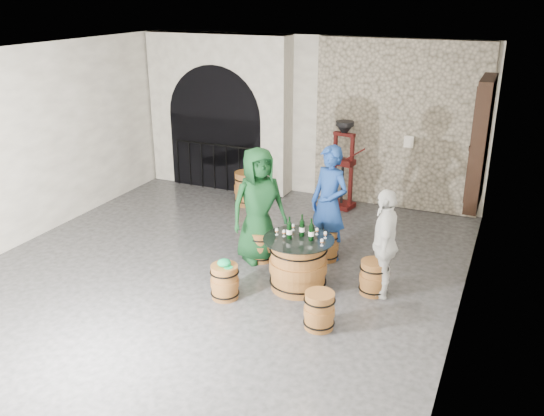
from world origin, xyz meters
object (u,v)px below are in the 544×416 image
at_px(barrel_stool_far, 326,245).
at_px(person_blue, 329,204).
at_px(wine_bottle_center, 311,232).
at_px(barrel_stool_right, 373,278).
at_px(person_white, 384,243).
at_px(barrel_table, 298,264).
at_px(wine_bottle_right, 302,227).
at_px(wine_bottle_left, 289,230).
at_px(side_barrel, 247,188).
at_px(barrel_stool_left, 261,246).
at_px(corking_press, 343,158).
at_px(barrel_stool_near_right, 319,310).
at_px(barrel_stool_near_left, 225,282).
at_px(person_green, 258,205).

relative_size(barrel_stool_far, person_blue, 0.27).
height_order(barrel_stool_far, wine_bottle_center, wine_bottle_center).
distance_m(barrel_stool_right, person_white, 0.55).
bearing_deg(barrel_table, wine_bottle_right, 86.92).
height_order(barrel_stool_far, wine_bottle_left, wine_bottle_left).
height_order(barrel_table, wine_bottle_right, wine_bottle_right).
relative_size(barrel_stool_far, side_barrel, 0.74).
height_order(person_blue, wine_bottle_left, person_blue).
bearing_deg(barrel_stool_left, corking_press, 80.53).
xyz_separation_m(barrel_table, wine_bottle_right, (0.01, 0.11, 0.52)).
bearing_deg(side_barrel, corking_press, 18.56).
height_order(barrel_stool_left, barrel_stool_near_right, same).
xyz_separation_m(barrel_stool_right, side_barrel, (-3.20, 2.52, 0.09)).
xyz_separation_m(barrel_stool_far, side_barrel, (-2.24, 1.74, 0.09)).
bearing_deg(side_barrel, barrel_stool_near_right, -52.59).
height_order(barrel_stool_near_left, person_green, person_green).
relative_size(wine_bottle_left, wine_bottle_center, 1.00).
bearing_deg(person_green, side_barrel, 70.96).
relative_size(person_blue, wine_bottle_left, 5.64).
height_order(barrel_stool_far, barrel_stool_near_left, same).
relative_size(barrel_table, corking_press, 0.58).
height_order(person_green, person_white, person_green).
xyz_separation_m(person_green, corking_press, (0.52, 2.74, 0.09)).
xyz_separation_m(barrel_stool_near_right, person_green, (-1.54, 1.51, 0.67)).
distance_m(person_green, person_blue, 1.10).
bearing_deg(side_barrel, barrel_stool_near_left, -68.66).
height_order(barrel_table, person_white, person_white).
height_order(person_white, side_barrel, person_white).
distance_m(person_blue, corking_press, 2.32).
relative_size(barrel_stool_far, person_white, 0.32).
bearing_deg(barrel_table, barrel_stool_near_left, -141.04).
xyz_separation_m(wine_bottle_left, wine_bottle_center, (0.30, 0.06, 0.00)).
bearing_deg(wine_bottle_right, person_white, 10.11).
bearing_deg(barrel_table, wine_bottle_left, -159.17).
relative_size(barrel_stool_left, barrel_stool_near_right, 1.00).
relative_size(barrel_stool_left, person_white, 0.32).
height_order(barrel_stool_right, barrel_stool_near_right, same).
bearing_deg(wine_bottle_left, wine_bottle_center, 11.70).
distance_m(barrel_table, barrel_stool_near_right, 1.07).
xyz_separation_m(barrel_table, barrel_stool_right, (1.02, 0.28, -0.14)).
distance_m(barrel_table, wine_bottle_left, 0.54).
bearing_deg(barrel_stool_near_right, person_white, 66.26).
bearing_deg(barrel_stool_near_left, wine_bottle_right, 43.00).
relative_size(person_white, corking_press, 0.91).
distance_m(barrel_stool_near_right, person_green, 2.26).
bearing_deg(barrel_stool_near_left, barrel_table, 38.96).
height_order(barrel_stool_left, wine_bottle_left, wine_bottle_left).
bearing_deg(barrel_stool_left, barrel_table, -35.18).
xyz_separation_m(barrel_stool_right, person_white, (0.11, 0.03, 0.53)).
bearing_deg(barrel_table, barrel_stool_right, 15.24).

